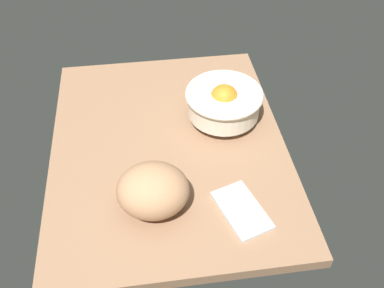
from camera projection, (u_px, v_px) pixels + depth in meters
The scene contains 4 objects.
ground_plane at pixel (169, 147), 111.95cm from camera, with size 77.00×60.26×3.00cm, color #8D674A.
fruit_bowl at pixel (224, 102), 113.30cm from camera, with size 20.74×20.74×11.06cm.
bread_loaf at pixel (153, 190), 92.61cm from camera, with size 16.08×14.37×11.12cm, color tan.
napkin_folded at pixel (242, 210), 94.94cm from camera, with size 14.45×8.36×1.11cm, color silver.
Camera 1 is at (-78.91, 4.62, 78.02)cm, focal length 39.80 mm.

